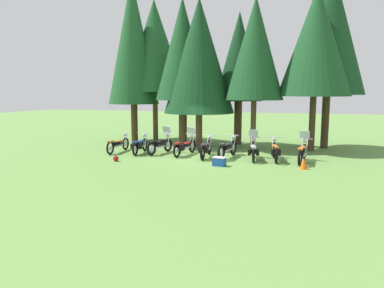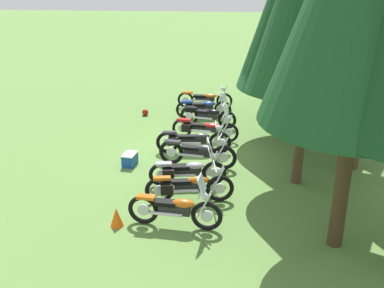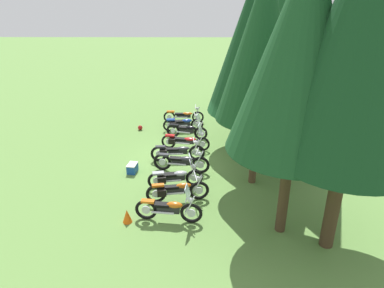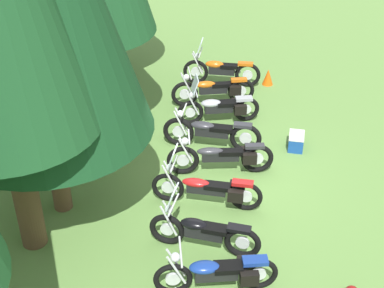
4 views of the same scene
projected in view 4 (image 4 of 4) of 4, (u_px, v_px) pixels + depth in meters
name	position (u px, v px, depth m)	size (l,w,h in m)	color
ground_plane	(215.00, 175.00, 12.79)	(80.00, 80.00, 0.00)	#608C42
motorcycle_1	(219.00, 272.00, 9.66)	(0.76, 2.19, 1.00)	black
motorcycle_2	(203.00, 231.00, 10.51)	(0.77, 2.15, 1.36)	black
motorcycle_3	(208.00, 188.00, 11.65)	(0.77, 2.35, 1.36)	black
motorcycle_4	(222.00, 157.00, 12.64)	(0.61, 2.44, 1.02)	black
motorcycle_5	(211.00, 132.00, 13.49)	(0.67, 2.41, 1.04)	black
motorcycle_6	(220.00, 107.00, 14.54)	(0.80, 2.17, 1.36)	black
motorcycle_7	(215.00, 90.00, 15.37)	(0.78, 2.32, 1.03)	black
motorcycle_8	(221.00, 70.00, 16.37)	(0.73, 2.29, 1.39)	black
picnic_cooler	(296.00, 141.00, 13.64)	(0.59, 0.45, 0.39)	#19479E
traffic_cone	(268.00, 77.00, 16.53)	(0.32, 0.32, 0.48)	#EA590F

